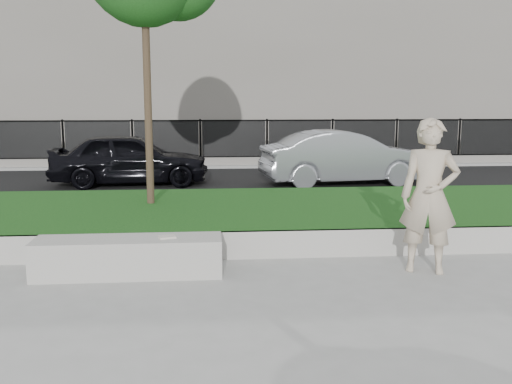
{
  "coord_description": "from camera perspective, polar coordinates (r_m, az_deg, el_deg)",
  "views": [
    {
      "loc": [
        -0.36,
        -6.82,
        2.25
      ],
      "look_at": [
        0.32,
        1.2,
        0.94
      ],
      "focal_mm": 40.0,
      "sensor_mm": 36.0,
      "label": 1
    }
  ],
  "objects": [
    {
      "name": "ground",
      "position": [
        7.19,
        -1.76,
        -8.98
      ],
      "size": [
        90.0,
        90.0,
        0.0
      ],
      "primitive_type": "plane",
      "color": "gray",
      "rests_on": "ground"
    },
    {
      "name": "grass_bank",
      "position": [
        10.04,
        -2.69,
        -2.54
      ],
      "size": [
        34.0,
        4.0,
        0.4
      ],
      "primitive_type": "cube",
      "color": "#0E380F",
      "rests_on": "ground"
    },
    {
      "name": "grass_kerb",
      "position": [
        8.13,
        -2.17,
        -5.35
      ],
      "size": [
        34.0,
        0.08,
        0.4
      ],
      "primitive_type": "cube",
      "color": "#A8A59D",
      "rests_on": "ground"
    },
    {
      "name": "street",
      "position": [
        15.49,
        -3.46,
        0.95
      ],
      "size": [
        34.0,
        7.0,
        0.04
      ],
      "primitive_type": "cube",
      "color": "black",
      "rests_on": "ground"
    },
    {
      "name": "far_pavement",
      "position": [
        19.95,
        -3.78,
        2.92
      ],
      "size": [
        34.0,
        3.0,
        0.12
      ],
      "primitive_type": "cube",
      "color": "gray",
      "rests_on": "ground"
    },
    {
      "name": "iron_fence",
      "position": [
        18.9,
        -3.74,
        4.04
      ],
      "size": [
        32.0,
        0.3,
        1.5
      ],
      "color": "slate",
      "rests_on": "far_pavement"
    },
    {
      "name": "building_facade",
      "position": [
        26.97,
        -4.19,
        15.07
      ],
      "size": [
        34.0,
        10.0,
        10.0
      ],
      "primitive_type": "cube",
      "color": "slate",
      "rests_on": "ground"
    },
    {
      "name": "stone_bench",
      "position": [
        7.57,
        -12.62,
        -6.34
      ],
      "size": [
        2.39,
        0.6,
        0.49
      ],
      "primitive_type": "cube",
      "color": "#A8A59D",
      "rests_on": "ground"
    },
    {
      "name": "man",
      "position": [
        7.73,
        16.94,
        -0.39
      ],
      "size": [
        0.86,
        0.7,
        2.02
      ],
      "primitive_type": "imported",
      "rotation": [
        0.0,
        0.0,
        -0.35
      ],
      "color": "#BCAB90",
      "rests_on": "ground"
    },
    {
      "name": "book",
      "position": [
        7.43,
        -8.87,
        -4.46
      ],
      "size": [
        0.24,
        0.2,
        0.02
      ],
      "primitive_type": "cube",
      "rotation": [
        0.0,
        0.0,
        0.27
      ],
      "color": "beige",
      "rests_on": "stone_bench"
    },
    {
      "name": "car_dark",
      "position": [
        15.21,
        -12.5,
        3.28
      ],
      "size": [
        4.11,
        1.83,
        1.37
      ],
      "primitive_type": "imported",
      "rotation": [
        0.0,
        0.0,
        1.62
      ],
      "color": "black",
      "rests_on": "street"
    },
    {
      "name": "car_silver",
      "position": [
        15.1,
        8.79,
        3.42
      ],
      "size": [
        4.46,
        2.06,
        1.41
      ],
      "primitive_type": "imported",
      "rotation": [
        0.0,
        0.0,
        1.71
      ],
      "color": "#93969B",
      "rests_on": "street"
    }
  ]
}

